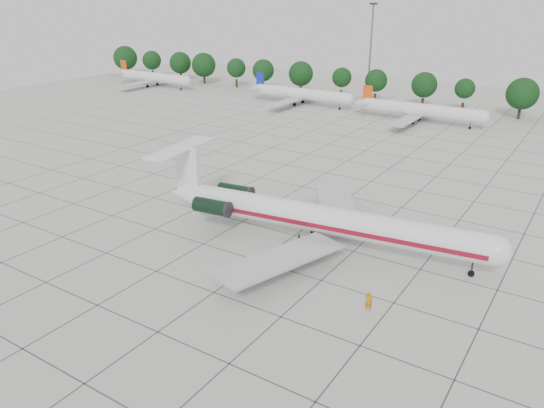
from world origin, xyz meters
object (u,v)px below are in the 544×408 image
object	(u,v)px
bg_airliner_c	(420,110)
floodlight_mast	(371,46)
main_airliner	(313,217)
bg_airliner_a	(154,77)
ground_crew	(369,301)
bg_airliner_b	(301,94)

from	to	relation	value
bg_airliner_c	floodlight_mast	xyz separation A→B (m)	(-23.14, 23.72, 11.37)
main_airliner	bg_airliner_a	xyz separation A→B (m)	(-97.25, 72.30, -0.60)
bg_airliner_a	main_airliner	bearing A→B (deg)	-36.63
ground_crew	bg_airliner_a	size ratio (longest dim) A/B	0.07
main_airliner	ground_crew	bearing A→B (deg)	-47.34
main_airliner	ground_crew	xyz separation A→B (m)	(11.45, -9.64, -2.50)
main_airliner	bg_airliner_c	size ratio (longest dim) A/B	1.49
bg_airliner_a	floodlight_mast	world-z (taller)	floodlight_mast
main_airliner	floodlight_mast	xyz separation A→B (m)	(-32.92, 92.84, 10.78)
ground_crew	main_airliner	bearing A→B (deg)	-42.86
ground_crew	floodlight_mast	xyz separation A→B (m)	(-44.37, 102.48, 13.28)
floodlight_mast	bg_airliner_b	bearing A→B (deg)	-116.52
ground_crew	bg_airliner_c	bearing A→B (deg)	-77.68
ground_crew	floodlight_mast	size ratio (longest dim) A/B	0.08
main_airliner	floodlight_mast	bearing A→B (deg)	102.26
bg_airliner_b	bg_airliner_c	world-z (taller)	same
main_airliner	bg_airliner_a	distance (m)	121.18
bg_airliner_c	floodlight_mast	world-z (taller)	floodlight_mast
ground_crew	bg_airliner_b	world-z (taller)	bg_airliner_b
ground_crew	floodlight_mast	bearing A→B (deg)	-69.36
floodlight_mast	bg_airliner_c	bearing A→B (deg)	-45.72
ground_crew	bg_airliner_b	distance (m)	98.52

